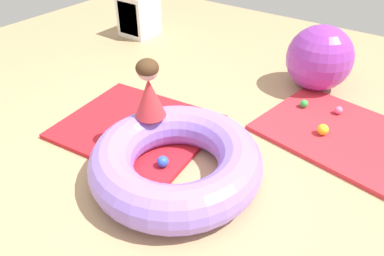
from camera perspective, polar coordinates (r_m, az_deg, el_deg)
The scene contains 12 objects.
ground_plane at distance 2.87m, azimuth -4.63°, elevation -6.66°, with size 8.00×8.00×0.00m, color tan.
gym_mat_far_right at distance 3.46m, azimuth 22.71°, elevation -0.95°, with size 1.37×1.05×0.04m, color red.
gym_mat_front at distance 3.33m, azimuth -8.57°, elevation 0.22°, with size 1.30×1.09×0.04m, color red.
inflatable_cushion at distance 2.69m, azimuth -2.49°, elevation -5.17°, with size 1.27×1.27×0.33m, color #9975EA.
child_in_red at distance 2.79m, azimuth -6.76°, elevation 6.04°, with size 0.35×0.35×0.48m.
play_ball_orange at distance 3.10m, azimuth -1.36°, elevation -0.64°, with size 0.10×0.10×0.10m, color orange.
play_ball_blue at distance 2.82m, azimuth -4.61°, elevation -5.26°, with size 0.09×0.09×0.09m, color blue.
play_ball_pink at distance 3.68m, azimuth 21.94°, elevation 2.59°, with size 0.08×0.08×0.08m, color pink.
play_ball_yellow at distance 3.33m, azimuth 19.80°, elevation -0.23°, with size 0.10×0.10×0.10m, color yellow.
play_ball_green at distance 3.67m, azimuth 17.12°, elevation 3.67°, with size 0.08×0.08×0.08m, color green.
exercise_ball_large at distance 4.03m, azimuth 19.30°, elevation 10.27°, with size 0.68×0.68×0.68m, color purple.
storage_cube at distance 5.33m, azimuth -8.52°, elevation 17.06°, with size 0.44×0.44×0.56m.
Camera 1 is at (1.43, -1.59, 1.91)m, focal length 34.08 mm.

